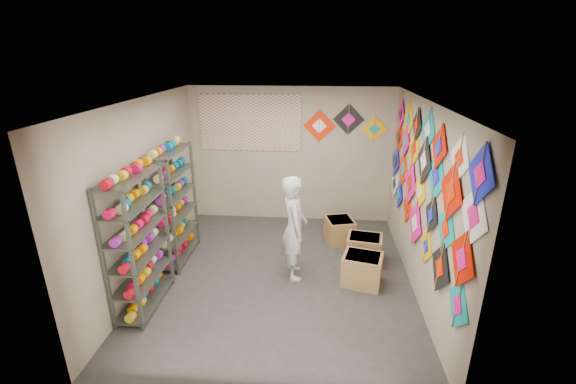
# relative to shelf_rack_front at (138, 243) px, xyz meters

# --- Properties ---
(ground) EXTENTS (4.50, 4.50, 0.00)m
(ground) POSITION_rel_shelf_rack_front_xyz_m (1.78, 0.85, -0.95)
(ground) COLOR #33302D
(room_walls) EXTENTS (4.50, 4.50, 4.50)m
(room_walls) POSITION_rel_shelf_rack_front_xyz_m (1.78, 0.85, 0.69)
(room_walls) COLOR tan
(room_walls) RESTS_ON ground
(shelf_rack_front) EXTENTS (0.40, 1.10, 1.90)m
(shelf_rack_front) POSITION_rel_shelf_rack_front_xyz_m (0.00, 0.00, 0.00)
(shelf_rack_front) COLOR #4C5147
(shelf_rack_front) RESTS_ON ground
(shelf_rack_back) EXTENTS (0.40, 1.10, 1.90)m
(shelf_rack_back) POSITION_rel_shelf_rack_front_xyz_m (0.00, 1.30, 0.00)
(shelf_rack_back) COLOR #4C5147
(shelf_rack_back) RESTS_ON ground
(string_spools) EXTENTS (0.12, 2.36, 0.12)m
(string_spools) POSITION_rel_shelf_rack_front_xyz_m (-0.00, 0.65, 0.10)
(string_spools) COLOR #E50A49
(string_spools) RESTS_ON ground
(kite_wall_display) EXTENTS (0.05, 4.26, 2.03)m
(kite_wall_display) POSITION_rel_shelf_rack_front_xyz_m (3.76, 0.85, 0.71)
(kite_wall_display) COLOR #0F989A
(kite_wall_display) RESTS_ON room_walls
(back_wall_kites) EXTENTS (1.62, 0.02, 0.75)m
(back_wall_kites) POSITION_rel_shelf_rack_front_xyz_m (2.79, 3.09, 1.04)
(back_wall_kites) COLOR #FF2300
(back_wall_kites) RESTS_ON room_walls
(poster) EXTENTS (2.00, 0.01, 1.10)m
(poster) POSITION_rel_shelf_rack_front_xyz_m (0.98, 3.08, 1.05)
(poster) COLOR #8F50AF
(poster) RESTS_ON room_walls
(shopkeeper) EXTENTS (0.75, 0.62, 1.63)m
(shopkeeper) POSITION_rel_shelf_rack_front_xyz_m (1.99, 0.91, -0.13)
(shopkeeper) COLOR silver
(shopkeeper) RESTS_ON ground
(carton_a) EXTENTS (0.66, 0.60, 0.47)m
(carton_a) POSITION_rel_shelf_rack_front_xyz_m (3.03, 0.76, -0.71)
(carton_a) COLOR olive
(carton_a) RESTS_ON ground
(carton_b) EXTENTS (0.63, 0.55, 0.46)m
(carton_b) POSITION_rel_shelf_rack_front_xyz_m (3.13, 1.42, -0.72)
(carton_b) COLOR olive
(carton_b) RESTS_ON ground
(carton_c) EXTENTS (0.58, 0.62, 0.45)m
(carton_c) POSITION_rel_shelf_rack_front_xyz_m (2.75, 2.09, -0.72)
(carton_c) COLOR olive
(carton_c) RESTS_ON ground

